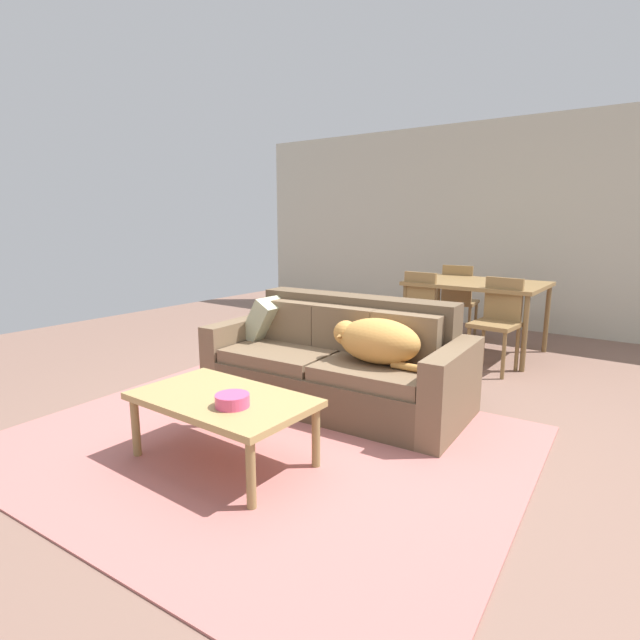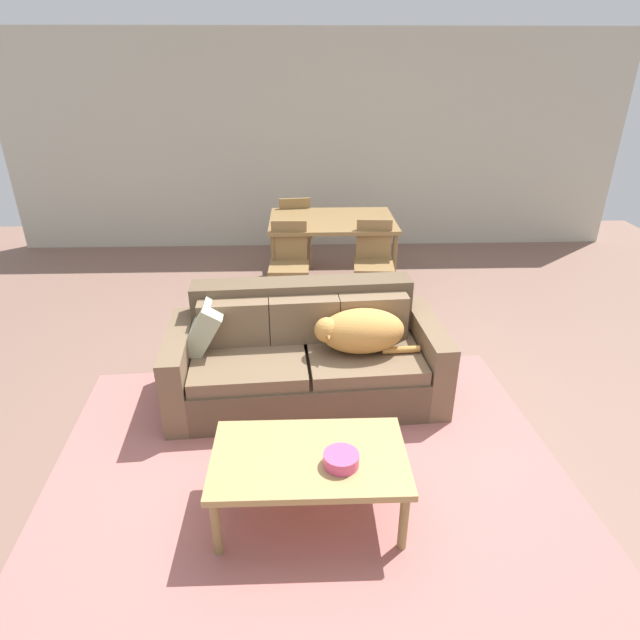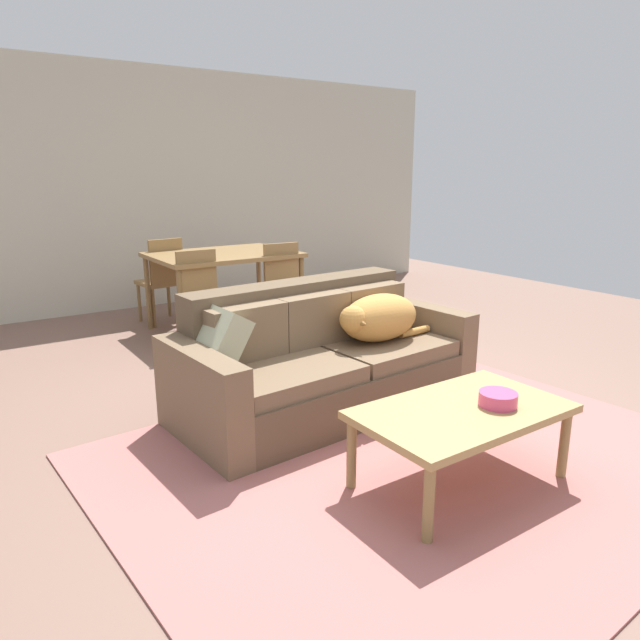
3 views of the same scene
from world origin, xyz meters
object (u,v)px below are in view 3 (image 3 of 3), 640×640
(dining_chair_near_left, at_px, (202,295))
(dining_chair_near_right, at_px, (287,284))
(bowl_on_coffee_table, at_px, (498,399))
(dining_chair_far_left, at_px, (163,277))
(couch, at_px, (321,361))
(dog_on_left_cushion, at_px, (378,318))
(throw_pillow_by_left_arm, at_px, (217,340))
(coffee_table, at_px, (462,416))
(dining_table, at_px, (223,260))

(dining_chair_near_left, xyz_separation_m, dining_chair_near_right, (0.86, 0.01, 0.00))
(bowl_on_coffee_table, distance_m, dining_chair_far_left, 4.07)
(couch, distance_m, dining_chair_far_left, 2.76)
(dog_on_left_cushion, height_order, dining_chair_near_right, dining_chair_near_right)
(dining_chair_far_left, bearing_deg, dining_chair_near_right, 119.56)
(bowl_on_coffee_table, height_order, dining_chair_far_left, dining_chair_far_left)
(dining_chair_far_left, bearing_deg, bowl_on_coffee_table, 87.38)
(dining_chair_near_right, xyz_separation_m, dining_chair_far_left, (-0.82, 1.12, -0.01))
(throw_pillow_by_left_arm, height_order, dining_chair_far_left, dining_chair_far_left)
(coffee_table, relative_size, bowl_on_coffee_table, 5.59)
(throw_pillow_by_left_arm, height_order, dining_chair_near_right, dining_chair_near_right)
(dining_chair_near_left, bearing_deg, coffee_table, -85.26)
(dining_table, relative_size, dining_chair_near_left, 1.53)
(couch, bearing_deg, dog_on_left_cushion, -19.76)
(coffee_table, xyz_separation_m, dining_table, (0.31, 3.41, 0.34))
(dog_on_left_cushion, height_order, coffee_table, dog_on_left_cushion)
(throw_pillow_by_left_arm, distance_m, dining_chair_far_left, 2.83)
(bowl_on_coffee_table, distance_m, dining_chair_near_left, 2.95)
(dining_chair_near_left, bearing_deg, dining_chair_far_left, 89.39)
(couch, height_order, coffee_table, couch)
(dog_on_left_cushion, height_order, bowl_on_coffee_table, dog_on_left_cushion)
(coffee_table, distance_m, dining_chair_far_left, 3.99)
(couch, xyz_separation_m, dining_chair_far_left, (-0.10, 2.75, 0.17))
(dining_chair_near_right, height_order, dining_chair_far_left, dining_chair_far_left)
(dog_on_left_cushion, xyz_separation_m, dining_chair_far_left, (-0.50, 2.87, -0.10))
(coffee_table, bearing_deg, dining_chair_near_right, 76.07)
(couch, distance_m, bowl_on_coffee_table, 1.33)
(dining_table, bearing_deg, dining_chair_near_left, -130.10)
(dining_chair_near_right, bearing_deg, dining_table, 130.63)
(throw_pillow_by_left_arm, distance_m, dining_chair_near_right, 2.19)
(coffee_table, relative_size, dining_chair_near_right, 1.20)
(dining_chair_near_right, bearing_deg, dining_chair_far_left, 130.66)
(couch, relative_size, dining_table, 1.52)
(bowl_on_coffee_table, bearing_deg, dining_chair_near_right, 79.56)
(coffee_table, bearing_deg, throw_pillow_by_left_arm, 121.37)
(dog_on_left_cushion, height_order, dining_chair_near_left, dining_chair_near_left)
(coffee_table, xyz_separation_m, dining_chair_near_right, (0.71, 2.86, 0.13))
(couch, distance_m, dining_table, 2.23)
(dining_chair_far_left, bearing_deg, dining_chair_near_left, 81.22)
(throw_pillow_by_left_arm, height_order, dining_table, throw_pillow_by_left_arm)
(dog_on_left_cushion, distance_m, coffee_table, 1.20)
(bowl_on_coffee_table, distance_m, dining_table, 3.50)
(couch, distance_m, dining_chair_near_left, 1.64)
(couch, bearing_deg, bowl_on_coffee_table, -86.20)
(dining_chair_near_left, relative_size, dining_chair_near_right, 1.00)
(bowl_on_coffee_table, bearing_deg, throw_pillow_by_left_arm, 125.03)
(bowl_on_coffee_table, bearing_deg, dog_on_left_cushion, 79.73)
(throw_pillow_by_left_arm, xyz_separation_m, coffee_table, (0.75, -1.23, -0.22))
(coffee_table, relative_size, dining_table, 0.79)
(couch, xyz_separation_m, dining_chair_near_left, (-0.15, 1.62, 0.18))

